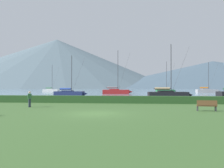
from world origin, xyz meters
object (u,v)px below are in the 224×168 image
(sailboat_slip_6, at_px, (51,90))
(sailboat_slip_7, at_px, (70,93))
(sailboat_slip_9, at_px, (207,91))
(sailboat_slip_4, at_px, (165,91))
(sailboat_slip_5, at_px, (116,91))
(park_bench_near_path, at_px, (207,105))
(sailboat_slip_8, at_px, (168,94))
(person_standing_walker, at_px, (30,98))

(sailboat_slip_6, xyz_separation_m, sailboat_slip_7, (18.40, -35.63, 0.02))
(sailboat_slip_7, distance_m, sailboat_slip_9, 49.14)
(sailboat_slip_4, distance_m, sailboat_slip_5, 22.94)
(sailboat_slip_4, bearing_deg, sailboat_slip_6, 164.79)
(sailboat_slip_5, relative_size, sailboat_slip_6, 1.18)
(sailboat_slip_6, bearing_deg, park_bench_near_path, -58.99)
(sailboat_slip_9, xyz_separation_m, park_bench_near_path, (-18.17, -58.06, -0.14))
(sailboat_slip_9, distance_m, park_bench_near_path, 60.84)
(sailboat_slip_5, bearing_deg, sailboat_slip_9, 20.42)
(sailboat_slip_5, xyz_separation_m, sailboat_slip_8, (11.59, -21.10, -0.05))
(sailboat_slip_8, relative_size, person_standing_walker, 6.06)
(sailboat_slip_5, xyz_separation_m, park_bench_near_path, (11.68, -42.83, -0.20))
(sailboat_slip_4, bearing_deg, sailboat_slip_8, -105.93)
(park_bench_near_path, relative_size, person_standing_walker, 1.03)
(sailboat_slip_8, bearing_deg, sailboat_slip_9, 58.30)
(sailboat_slip_6, relative_size, park_bench_near_path, 6.25)
(sailboat_slip_4, height_order, sailboat_slip_6, sailboat_slip_4)
(sailboat_slip_9, bearing_deg, person_standing_walker, -125.47)
(sailboat_slip_7, bearing_deg, sailboat_slip_9, 39.00)
(sailboat_slip_6, bearing_deg, person_standing_walker, -70.91)
(sailboat_slip_6, relative_size, sailboat_slip_7, 1.16)
(sailboat_slip_9, bearing_deg, sailboat_slip_6, 170.87)
(person_standing_walker, bearing_deg, sailboat_slip_8, 60.11)
(sailboat_slip_6, xyz_separation_m, sailboat_slip_9, (57.45, -5.80, 0.07))
(sailboat_slip_6, relative_size, person_standing_walker, 6.41)
(sailboat_slip_6, bearing_deg, sailboat_slip_9, -6.35)
(park_bench_near_path, bearing_deg, sailboat_slip_7, 130.85)
(sailboat_slip_8, distance_m, person_standing_walker, 26.17)
(person_standing_walker, bearing_deg, sailboat_slip_5, 93.13)
(sailboat_slip_4, relative_size, person_standing_walker, 6.60)
(sailboat_slip_5, distance_m, sailboat_slip_7, 17.26)
(sailboat_slip_9, height_order, park_bench_near_path, sailboat_slip_9)
(sailboat_slip_8, bearing_deg, sailboat_slip_5, 113.76)
(sailboat_slip_6, bearing_deg, sailboat_slip_8, -47.66)
(sailboat_slip_9, height_order, person_standing_walker, sailboat_slip_9)
(sailboat_slip_4, xyz_separation_m, park_bench_near_path, (-4.36, -59.24, -0.09))
(sailboat_slip_4, bearing_deg, sailboat_slip_9, -14.05)
(park_bench_near_path, bearing_deg, sailboat_slip_4, 90.16)
(sailboat_slip_5, relative_size, park_bench_near_path, 7.36)
(sailboat_slip_5, height_order, park_bench_near_path, sailboat_slip_5)
(sailboat_slip_4, relative_size, park_bench_near_path, 6.44)
(sailboat_slip_6, distance_m, sailboat_slip_8, 57.54)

